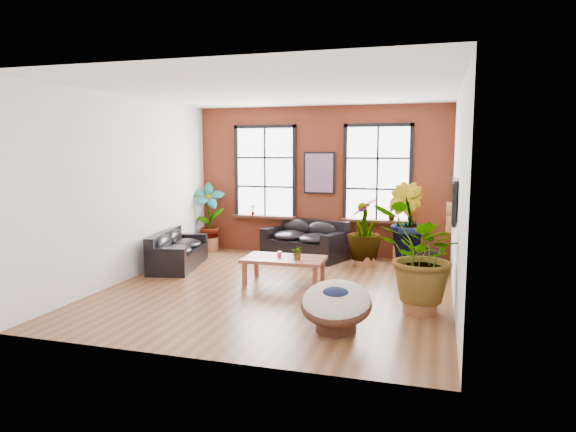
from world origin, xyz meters
name	(u,v)px	position (x,y,z in m)	size (l,w,h in m)	color
room	(281,192)	(0.00, 0.15, 1.75)	(6.04, 6.54, 3.54)	brown
sofa_back	(305,241)	(-0.22, 2.78, 0.39)	(2.10, 1.51, 0.87)	black
sofa_left	(176,251)	(-2.63, 1.06, 0.35)	(1.19, 2.05, 0.76)	black
coffee_table	(284,260)	(-0.03, 0.44, 0.43)	(1.52, 0.89, 0.58)	brown
papasan_chair	(336,304)	(1.41, -1.83, 0.38)	(1.02, 1.03, 0.74)	#452418
poster	(319,173)	(0.00, 3.18, 1.95)	(0.74, 0.06, 0.98)	black
tv_wall_unit	(452,205)	(2.93, 0.60, 1.54)	(0.13, 1.86, 1.20)	black
media_box	(427,260)	(2.51, 2.22, 0.22)	(0.57, 0.49, 0.45)	black
pot_back_left	(209,244)	(-2.71, 2.84, 0.17)	(0.57, 0.57, 0.34)	brown
pot_back_right	(405,256)	(2.04, 2.71, 0.19)	(0.58, 0.58, 0.38)	brown
pot_right_wall	(420,301)	(2.49, -0.69, 0.19)	(0.68, 0.68, 0.38)	brown
pot_mid	(365,259)	(1.23, 2.30, 0.16)	(0.54, 0.54, 0.32)	brown
floor_plant_back_left	(208,214)	(-2.69, 2.81, 0.92)	(0.81, 0.55, 1.54)	#223E10
floor_plant_back_right	(405,220)	(2.03, 2.70, 0.97)	(0.90, 0.73, 1.64)	#223E10
floor_plant_right_wall	(421,255)	(2.48, -0.71, 0.91)	(1.35, 1.17, 1.51)	#223E10
floor_plant_mid	(364,229)	(1.20, 2.34, 0.81)	(0.75, 0.75, 1.33)	#223E10
table_plant	(298,252)	(0.26, 0.36, 0.62)	(0.24, 0.21, 0.26)	#223E10
sill_plant_left	(253,210)	(-1.65, 3.13, 1.04)	(0.14, 0.10, 0.27)	#223E10
sill_plant_right	(392,214)	(1.70, 3.13, 1.04)	(0.15, 0.15, 0.27)	#223E10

